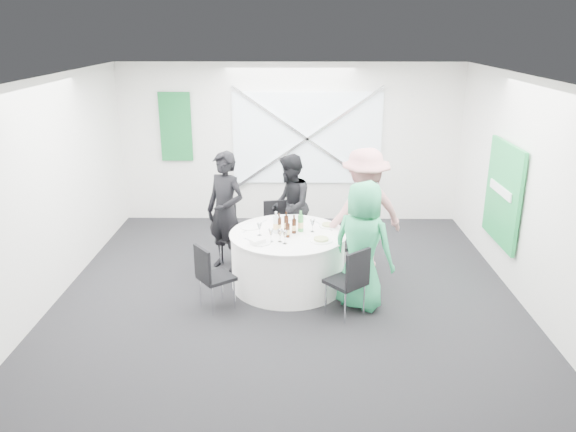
{
  "coord_description": "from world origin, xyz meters",
  "views": [
    {
      "loc": [
        0.09,
        -6.8,
        3.39
      ],
      "look_at": [
        0.0,
        0.2,
        1.0
      ],
      "focal_mm": 35.0,
      "sensor_mm": 36.0,
      "label": 1
    }
  ],
  "objects_px": {
    "chair_back_left": "(232,232)",
    "banquet_table": "(288,259)",
    "clear_water_bottle": "(276,225)",
    "person_man_back": "(290,206)",
    "green_water_bottle": "(301,223)",
    "person_woman_green": "(362,246)",
    "chair_back_right": "(354,237)",
    "person_woman_pink": "(364,213)",
    "person_man_back_left": "(226,211)",
    "chair_front_left": "(211,273)",
    "chair_back": "(276,224)",
    "chair_front_right": "(351,277)"
  },
  "relations": [
    {
      "from": "clear_water_bottle",
      "to": "chair_back",
      "type": "bearing_deg",
      "value": 91.93
    },
    {
      "from": "chair_back_left",
      "to": "person_man_back_left",
      "type": "relative_size",
      "value": 0.5
    },
    {
      "from": "chair_front_left",
      "to": "banquet_table",
      "type": "bearing_deg",
      "value": -90.0
    },
    {
      "from": "chair_back",
      "to": "person_woman_green",
      "type": "bearing_deg",
      "value": -66.59
    },
    {
      "from": "chair_back_left",
      "to": "banquet_table",
      "type": "bearing_deg",
      "value": -90.0
    },
    {
      "from": "chair_back",
      "to": "person_man_back",
      "type": "distance_m",
      "value": 0.37
    },
    {
      "from": "chair_front_right",
      "to": "green_water_bottle",
      "type": "distance_m",
      "value": 1.17
    },
    {
      "from": "chair_back_right",
      "to": "person_woman_pink",
      "type": "distance_m",
      "value": 0.43
    },
    {
      "from": "chair_back_left",
      "to": "person_man_back",
      "type": "relative_size",
      "value": 0.55
    },
    {
      "from": "person_man_back",
      "to": "green_water_bottle",
      "type": "bearing_deg",
      "value": 9.29
    },
    {
      "from": "person_man_back_left",
      "to": "chair_front_right",
      "type": "bearing_deg",
      "value": -8.42
    },
    {
      "from": "chair_back_left",
      "to": "green_water_bottle",
      "type": "xyz_separation_m",
      "value": [
        1.0,
        -0.64,
        0.36
      ]
    },
    {
      "from": "chair_back",
      "to": "green_water_bottle",
      "type": "distance_m",
      "value": 1.17
    },
    {
      "from": "person_man_back",
      "to": "person_woman_pink",
      "type": "height_order",
      "value": "person_woman_pink"
    },
    {
      "from": "green_water_bottle",
      "to": "person_man_back_left",
      "type": "bearing_deg",
      "value": 154.39
    },
    {
      "from": "chair_back_right",
      "to": "chair_front_left",
      "type": "distance_m",
      "value": 2.24
    },
    {
      "from": "chair_back_right",
      "to": "banquet_table",
      "type": "bearing_deg",
      "value": -90.0
    },
    {
      "from": "person_woman_pink",
      "to": "chair_back_right",
      "type": "bearing_deg",
      "value": -71.0
    },
    {
      "from": "chair_back_left",
      "to": "clear_water_bottle",
      "type": "height_order",
      "value": "clear_water_bottle"
    },
    {
      "from": "chair_back_right",
      "to": "clear_water_bottle",
      "type": "bearing_deg",
      "value": -93.8
    },
    {
      "from": "banquet_table",
      "to": "chair_front_right",
      "type": "bearing_deg",
      "value": -49.11
    },
    {
      "from": "chair_back_left",
      "to": "chair_back_right",
      "type": "xyz_separation_m",
      "value": [
        1.78,
        -0.2,
        0.01
      ]
    },
    {
      "from": "chair_back_left",
      "to": "person_woman_pink",
      "type": "distance_m",
      "value": 1.95
    },
    {
      "from": "person_man_back_left",
      "to": "person_man_back",
      "type": "distance_m",
      "value": 1.05
    },
    {
      "from": "person_woman_green",
      "to": "chair_back_left",
      "type": "bearing_deg",
      "value": -3.92
    },
    {
      "from": "chair_front_left",
      "to": "green_water_bottle",
      "type": "relative_size",
      "value": 2.96
    },
    {
      "from": "person_man_back",
      "to": "person_woman_green",
      "type": "relative_size",
      "value": 0.96
    },
    {
      "from": "chair_back_left",
      "to": "clear_water_bottle",
      "type": "xyz_separation_m",
      "value": [
        0.68,
        -0.7,
        0.37
      ]
    },
    {
      "from": "chair_back_right",
      "to": "person_man_back",
      "type": "distance_m",
      "value": 1.14
    },
    {
      "from": "person_man_back",
      "to": "chair_back_left",
      "type": "bearing_deg",
      "value": -64.46
    },
    {
      "from": "chair_front_left",
      "to": "person_woman_pink",
      "type": "relative_size",
      "value": 0.47
    },
    {
      "from": "chair_back",
      "to": "clear_water_bottle",
      "type": "bearing_deg",
      "value": -98.05
    },
    {
      "from": "chair_back",
      "to": "person_woman_pink",
      "type": "height_order",
      "value": "person_woman_pink"
    },
    {
      "from": "chair_back_left",
      "to": "chair_back_right",
      "type": "distance_m",
      "value": 1.79
    },
    {
      "from": "chair_front_left",
      "to": "person_man_back_left",
      "type": "xyz_separation_m",
      "value": [
        0.04,
        1.29,
        0.37
      ]
    },
    {
      "from": "chair_front_left",
      "to": "clear_water_bottle",
      "type": "relative_size",
      "value": 2.86
    },
    {
      "from": "person_woman_green",
      "to": "banquet_table",
      "type": "bearing_deg",
      "value": 0.0
    },
    {
      "from": "person_man_back_left",
      "to": "person_man_back",
      "type": "relative_size",
      "value": 1.1
    },
    {
      "from": "banquet_table",
      "to": "person_woman_pink",
      "type": "height_order",
      "value": "person_woman_pink"
    },
    {
      "from": "chair_back",
      "to": "chair_back_left",
      "type": "bearing_deg",
      "value": -157.53
    },
    {
      "from": "banquet_table",
      "to": "chair_front_right",
      "type": "xyz_separation_m",
      "value": [
        0.76,
        -0.88,
        0.15
      ]
    },
    {
      "from": "banquet_table",
      "to": "green_water_bottle",
      "type": "xyz_separation_m",
      "value": [
        0.17,
        0.07,
        0.49
      ]
    },
    {
      "from": "person_man_back",
      "to": "clear_water_bottle",
      "type": "xyz_separation_m",
      "value": [
        -0.17,
        -1.09,
        0.09
      ]
    },
    {
      "from": "chair_back_left",
      "to": "person_woman_pink",
      "type": "height_order",
      "value": "person_woman_pink"
    },
    {
      "from": "chair_back_left",
      "to": "chair_front_left",
      "type": "bearing_deg",
      "value": -144.11
    },
    {
      "from": "banquet_table",
      "to": "chair_back",
      "type": "bearing_deg",
      "value": 99.98
    },
    {
      "from": "person_man_back",
      "to": "chair_back",
      "type": "bearing_deg",
      "value": -93.04
    },
    {
      "from": "chair_front_left",
      "to": "person_woman_green",
      "type": "bearing_deg",
      "value": -123.18
    },
    {
      "from": "chair_back_right",
      "to": "chair_front_right",
      "type": "distance_m",
      "value": 1.39
    },
    {
      "from": "chair_front_left",
      "to": "person_woman_pink",
      "type": "xyz_separation_m",
      "value": [
        1.99,
        1.08,
        0.42
      ]
    }
  ]
}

